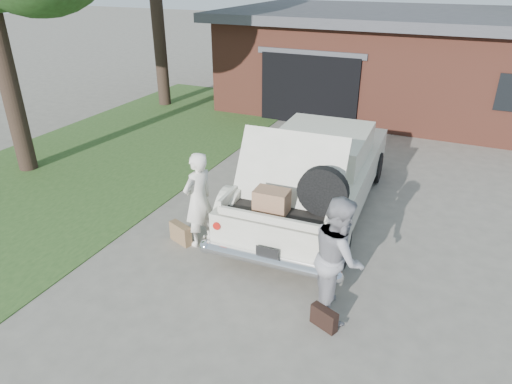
% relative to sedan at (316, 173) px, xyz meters
% --- Properties ---
extents(ground, '(90.00, 90.00, 0.00)m').
position_rel_sedan_xyz_m(ground, '(-0.53, -2.40, -0.83)').
color(ground, gray).
rests_on(ground, ground).
extents(grass_strip, '(6.00, 16.00, 0.02)m').
position_rel_sedan_xyz_m(grass_strip, '(-6.03, 0.60, -0.82)').
color(grass_strip, '#2D4C1E').
rests_on(grass_strip, ground).
extents(house, '(12.80, 7.80, 3.30)m').
position_rel_sedan_xyz_m(house, '(0.45, 9.07, 0.84)').
color(house, brown).
rests_on(house, ground).
extents(sedan, '(2.41, 5.72, 2.19)m').
position_rel_sedan_xyz_m(sedan, '(0.00, 0.00, 0.00)').
color(sedan, silver).
rests_on(sedan, ground).
extents(woman_left, '(0.59, 0.74, 1.79)m').
position_rel_sedan_xyz_m(woman_left, '(-1.51, -2.13, 0.07)').
color(woman_left, silver).
rests_on(woman_left, ground).
extents(woman_right, '(1.00, 1.11, 1.86)m').
position_rel_sedan_xyz_m(woman_right, '(1.25, -2.89, 0.10)').
color(woman_right, gray).
rests_on(woman_right, ground).
extents(suitcase_left, '(0.51, 0.32, 0.38)m').
position_rel_sedan_xyz_m(suitcase_left, '(-1.85, -2.27, -0.64)').
color(suitcase_left, olive).
rests_on(suitcase_left, ground).
extents(suitcase_right, '(0.43, 0.28, 0.32)m').
position_rel_sedan_xyz_m(suitcase_right, '(1.23, -3.33, -0.67)').
color(suitcase_right, black).
rests_on(suitcase_right, ground).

